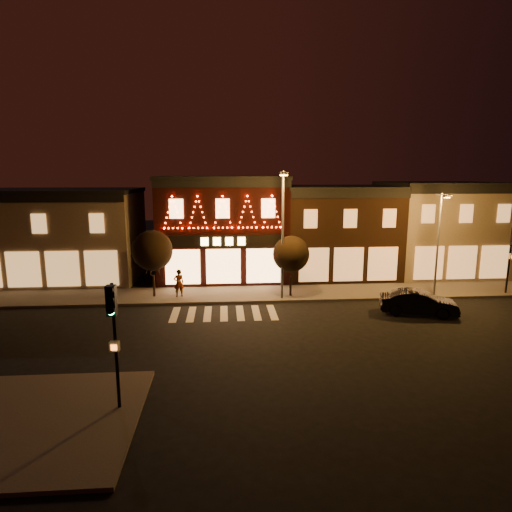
{
  "coord_description": "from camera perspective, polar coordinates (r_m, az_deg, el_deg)",
  "views": [
    {
      "loc": [
        0.05,
        -21.46,
        8.43
      ],
      "look_at": [
        1.98,
        4.0,
        3.58
      ],
      "focal_mm": 30.19,
      "sensor_mm": 36.0,
      "label": 1
    }
  ],
  "objects": [
    {
      "name": "streetlamp_right",
      "position": [
        31.71,
        23.11,
        2.4
      ],
      "size": [
        0.66,
        1.61,
        7.06
      ],
      "rotation": [
        0.0,
        0.0,
        0.25
      ],
      "color": "#59595E",
      "rests_on": "sidewalk_far"
    },
    {
      "name": "tree_right",
      "position": [
        29.49,
        4.67,
        0.26
      ],
      "size": [
        2.5,
        2.5,
        4.18
      ],
      "rotation": [
        0.0,
        0.0,
        0.19
      ],
      "color": "black",
      "rests_on": "sidewalk_far"
    },
    {
      "name": "traffic_signal_far",
      "position": [
        34.74,
        30.85,
        1.07
      ],
      "size": [
        0.39,
        0.53,
        4.69
      ],
      "rotation": [
        0.0,
        0.0,
        -0.09
      ],
      "color": "black",
      "rests_on": "sidewalk_far"
    },
    {
      "name": "dark_sedan",
      "position": [
        28.15,
        20.72,
        -5.81
      ],
      "size": [
        4.78,
        2.81,
        1.49
      ],
      "primitive_type": "imported",
      "rotation": [
        0.0,
        0.0,
        1.28
      ],
      "color": "black",
      "rests_on": "ground"
    },
    {
      "name": "ground",
      "position": [
        23.06,
        -4.24,
        -10.72
      ],
      "size": [
        120.0,
        120.0,
        0.0
      ],
      "primitive_type": "plane",
      "color": "black",
      "rests_on": "ground"
    },
    {
      "name": "sidewalk_near",
      "position": [
        17.54,
        -27.23,
        -18.98
      ],
      "size": [
        7.0,
        7.0,
        0.15
      ],
      "primitive_type": "cube",
      "color": "#47423D",
      "rests_on": "ground"
    },
    {
      "name": "streetlamp_mid",
      "position": [
        28.27,
        3.57,
        4.06
      ],
      "size": [
        0.59,
        1.95,
        8.51
      ],
      "rotation": [
        0.0,
        0.0,
        0.13
      ],
      "color": "#59595E",
      "rests_on": "sidewalk_far"
    },
    {
      "name": "building_right_b",
      "position": [
        40.22,
        23.04,
        3.45
      ],
      "size": [
        9.2,
        8.28,
        7.8
      ],
      "color": "#726351",
      "rests_on": "ground"
    },
    {
      "name": "sidewalk_far",
      "position": [
        30.68,
        -0.54,
        -5.05
      ],
      "size": [
        44.0,
        4.0,
        0.15
      ],
      "primitive_type": "cube",
      "color": "#47423D",
      "rests_on": "ground"
    },
    {
      "name": "pedestrian",
      "position": [
        30.01,
        -10.19,
        -3.54
      ],
      "size": [
        0.8,
        0.64,
        1.91
      ],
      "primitive_type": "imported",
      "rotation": [
        0.0,
        0.0,
        3.44
      ],
      "color": "gray",
      "rests_on": "sidewalk_far"
    },
    {
      "name": "tree_left",
      "position": [
        29.98,
        -13.58,
        0.73
      ],
      "size": [
        2.75,
        2.75,
        4.6
      ],
      "rotation": [
        0.0,
        0.0,
        -0.21
      ],
      "color": "black",
      "rests_on": "sidewalk_far"
    },
    {
      "name": "building_left",
      "position": [
        38.08,
        -24.37,
        2.6
      ],
      "size": [
        12.2,
        8.28,
        7.3
      ],
      "color": "#726351",
      "rests_on": "ground"
    },
    {
      "name": "building_right_a",
      "position": [
        36.98,
        10.52,
        3.33
      ],
      "size": [
        9.2,
        8.28,
        7.5
      ],
      "color": "black",
      "rests_on": "ground"
    },
    {
      "name": "traffic_signal_near",
      "position": [
        15.79,
        -18.39,
        -8.35
      ],
      "size": [
        0.34,
        0.48,
        4.62
      ],
      "rotation": [
        0.0,
        0.0,
        -0.06
      ],
      "color": "black",
      "rests_on": "sidewalk_near"
    },
    {
      "name": "building_pulp",
      "position": [
        35.69,
        -4.4,
        3.86
      ],
      "size": [
        10.2,
        8.34,
        8.3
      ],
      "color": "black",
      "rests_on": "ground"
    }
  ]
}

